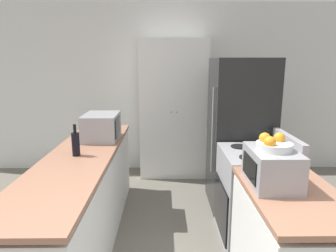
{
  "coord_description": "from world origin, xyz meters",
  "views": [
    {
      "loc": [
        -0.04,
        -1.21,
        1.73
      ],
      "look_at": [
        0.0,
        1.92,
        1.05
      ],
      "focal_mm": 32.0,
      "sensor_mm": 36.0,
      "label": 1
    }
  ],
  "objects_px": {
    "refrigerator": "(240,134)",
    "wine_bottle": "(76,143)",
    "stove": "(255,195)",
    "pantry_cabinet": "(173,109)",
    "fruit_bowl": "(273,144)",
    "toaster_oven": "(272,167)",
    "microwave": "(102,127)"
  },
  "relations": [
    {
      "from": "refrigerator",
      "to": "wine_bottle",
      "type": "relative_size",
      "value": 6.08
    },
    {
      "from": "stove",
      "to": "refrigerator",
      "type": "distance_m",
      "value": 0.86
    },
    {
      "from": "stove",
      "to": "refrigerator",
      "type": "relative_size",
      "value": 0.6
    },
    {
      "from": "stove",
      "to": "pantry_cabinet",
      "type": "bearing_deg",
      "value": 112.77
    },
    {
      "from": "pantry_cabinet",
      "to": "stove",
      "type": "relative_size",
      "value": 1.93
    },
    {
      "from": "stove",
      "to": "refrigerator",
      "type": "height_order",
      "value": "refrigerator"
    },
    {
      "from": "fruit_bowl",
      "to": "refrigerator",
      "type": "bearing_deg",
      "value": 83.85
    },
    {
      "from": "refrigerator",
      "to": "toaster_oven",
      "type": "xyz_separation_m",
      "value": [
        -0.16,
        -1.5,
        0.14
      ]
    },
    {
      "from": "toaster_oven",
      "to": "fruit_bowl",
      "type": "height_order",
      "value": "fruit_bowl"
    },
    {
      "from": "pantry_cabinet",
      "to": "toaster_oven",
      "type": "xyz_separation_m",
      "value": [
        0.6,
        -2.51,
        0.0
      ]
    },
    {
      "from": "refrigerator",
      "to": "toaster_oven",
      "type": "bearing_deg",
      "value": -96.03
    },
    {
      "from": "pantry_cabinet",
      "to": "stove",
      "type": "distance_m",
      "value": 1.99
    },
    {
      "from": "microwave",
      "to": "wine_bottle",
      "type": "bearing_deg",
      "value": -101.1
    },
    {
      "from": "fruit_bowl",
      "to": "stove",
      "type": "bearing_deg",
      "value": 79.14
    },
    {
      "from": "pantry_cabinet",
      "to": "stove",
      "type": "height_order",
      "value": "pantry_cabinet"
    },
    {
      "from": "fruit_bowl",
      "to": "toaster_oven",
      "type": "bearing_deg",
      "value": 52.38
    },
    {
      "from": "toaster_oven",
      "to": "wine_bottle",
      "type": "bearing_deg",
      "value": 156.31
    },
    {
      "from": "refrigerator",
      "to": "wine_bottle",
      "type": "bearing_deg",
      "value": -153.84
    },
    {
      "from": "pantry_cabinet",
      "to": "wine_bottle",
      "type": "distance_m",
      "value": 2.06
    },
    {
      "from": "stove",
      "to": "refrigerator",
      "type": "xyz_separation_m",
      "value": [
        0.02,
        0.75,
        0.43
      ]
    },
    {
      "from": "wine_bottle",
      "to": "fruit_bowl",
      "type": "distance_m",
      "value": 1.68
    },
    {
      "from": "pantry_cabinet",
      "to": "microwave",
      "type": "distance_m",
      "value": 1.5
    },
    {
      "from": "microwave",
      "to": "fruit_bowl",
      "type": "relative_size",
      "value": 2.04
    },
    {
      "from": "toaster_oven",
      "to": "fruit_bowl",
      "type": "relative_size",
      "value": 1.8
    },
    {
      "from": "wine_bottle",
      "to": "pantry_cabinet",
      "type": "bearing_deg",
      "value": 63.06
    },
    {
      "from": "stove",
      "to": "fruit_bowl",
      "type": "bearing_deg",
      "value": -100.86
    },
    {
      "from": "pantry_cabinet",
      "to": "fruit_bowl",
      "type": "height_order",
      "value": "pantry_cabinet"
    },
    {
      "from": "stove",
      "to": "fruit_bowl",
      "type": "height_order",
      "value": "fruit_bowl"
    },
    {
      "from": "refrigerator",
      "to": "microwave",
      "type": "distance_m",
      "value": 1.6
    },
    {
      "from": "fruit_bowl",
      "to": "pantry_cabinet",
      "type": "bearing_deg",
      "value": 103.27
    },
    {
      "from": "fruit_bowl",
      "to": "wine_bottle",
      "type": "bearing_deg",
      "value": 156.1
    },
    {
      "from": "pantry_cabinet",
      "to": "refrigerator",
      "type": "bearing_deg",
      "value": -53.16
    }
  ]
}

